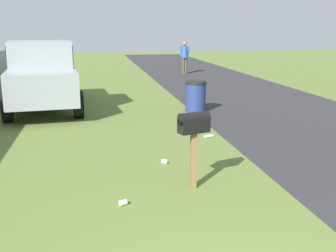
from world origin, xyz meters
TOP-DOWN VIEW (x-y plane):
  - mailbox at (3.82, -0.34)m, footprint 0.33×0.52m
  - pickup_truck at (10.84, 2.65)m, footprint 5.32×2.51m
  - trash_bin at (9.70, -1.84)m, footprint 0.64×0.64m
  - pedestrian at (19.81, -3.74)m, footprint 0.30×0.57m
  - litter_cup_by_mailbox at (5.06, -0.09)m, footprint 0.11×0.12m
  - litter_cup_midfield_b at (3.35, 0.80)m, footprint 0.11×0.12m
  - litter_bottle_midfield_a at (6.71, -1.41)m, footprint 0.11×0.23m

SIDE VIEW (x-z plane):
  - litter_bottle_midfield_a at x=6.71m, z-range 0.00..0.07m
  - litter_cup_by_mailbox at x=5.06m, z-range 0.00..0.08m
  - litter_cup_midfield_b at x=3.35m, z-range 0.00..0.08m
  - trash_bin at x=9.70m, z-range 0.00..0.93m
  - mailbox at x=3.82m, z-range 0.36..1.58m
  - pedestrian at x=19.81m, z-range 0.14..1.85m
  - pickup_truck at x=10.84m, z-range 0.06..2.15m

